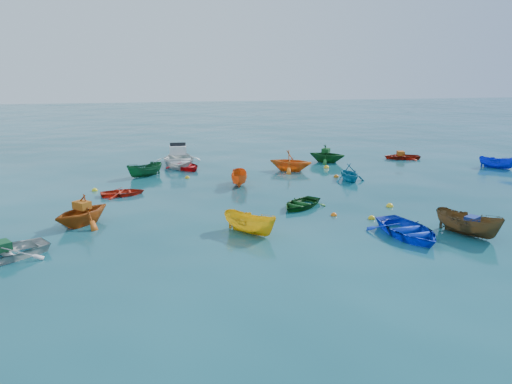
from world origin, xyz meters
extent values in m
plane|color=#093B44|center=(0.00, 0.00, 0.00)|extent=(160.00, 160.00, 0.00)
imported|color=silver|center=(-11.28, -1.82, 0.00)|extent=(4.25, 3.96, 0.72)
imported|color=brown|center=(7.98, -2.64, 0.00)|extent=(2.51, 3.20, 1.17)
imported|color=#1137D9|center=(5.32, -2.31, 0.00)|extent=(3.11, 4.03, 0.77)
imported|color=#B84E11|center=(-8.81, 2.02, 0.00)|extent=(3.79, 3.81, 1.52)
imported|color=yellow|center=(-1.35, -0.64, 0.00)|extent=(2.64, 2.76, 1.07)
imported|color=#104816|center=(1.97, 2.94, 0.00)|extent=(3.43, 3.39, 0.58)
imported|color=teal|center=(6.73, 8.30, 0.00)|extent=(2.13, 2.42, 1.19)
imported|color=red|center=(-7.33, 7.25, 0.00)|extent=(2.70, 2.11, 0.51)
imported|color=#DB5814|center=(-0.38, 8.45, 0.00)|extent=(1.45, 2.78, 1.02)
imported|color=#13551F|center=(7.35, 14.55, 0.00)|extent=(3.57, 3.48, 1.43)
imported|color=#A81F0E|center=(13.61, 14.75, 0.00)|extent=(3.12, 2.51, 0.58)
imported|color=#1026C9|center=(18.69, 10.10, 0.00)|extent=(2.52, 2.32, 0.97)
imported|color=red|center=(-3.39, 13.99, 0.00)|extent=(3.29, 3.67, 0.63)
imported|color=orange|center=(3.81, 11.98, 0.00)|extent=(3.81, 3.65, 1.56)
imported|color=#13532A|center=(-6.19, 12.06, 0.00)|extent=(2.75, 2.22, 1.01)
imported|color=white|center=(-3.84, 15.50, 0.00)|extent=(3.58, 4.90, 1.59)
cube|color=#134E28|center=(-11.20, -1.77, 0.53)|extent=(0.82, 0.87, 0.34)
cube|color=navy|center=(8.05, -2.77, 0.73)|extent=(0.76, 0.71, 0.30)
cube|color=#BC5B13|center=(-8.77, 2.06, 0.94)|extent=(0.91, 0.90, 0.35)
cube|color=#124B1A|center=(7.27, 14.61, 0.88)|extent=(0.80, 0.85, 0.33)
cube|color=#B95313|center=(13.51, 14.77, 0.45)|extent=(0.63, 0.75, 0.32)
sphere|color=yellow|center=(4.81, 0.34, 0.00)|extent=(0.34, 0.34, 0.34)
sphere|color=orange|center=(3.19, 1.19, 0.00)|extent=(0.31, 0.31, 0.31)
sphere|color=yellow|center=(-9.03, 8.61, 0.00)|extent=(0.34, 0.34, 0.34)
sphere|color=#FF640D|center=(-1.70, 1.40, 0.00)|extent=(0.34, 0.34, 0.34)
sphere|color=yellow|center=(6.62, 2.17, 0.00)|extent=(0.38, 0.38, 0.38)
sphere|color=#D0650B|center=(6.27, 9.44, 0.00)|extent=(0.35, 0.35, 0.35)
sphere|color=gold|center=(-3.45, 10.98, 0.00)|extent=(0.32, 0.32, 0.32)
sphere|color=orange|center=(4.38, 12.78, 0.00)|extent=(0.29, 0.29, 0.29)
sphere|color=yellow|center=(6.61, 12.44, 0.00)|extent=(0.39, 0.39, 0.39)
camera|label=1|loc=(-5.03, -21.25, 7.27)|focal=35.00mm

